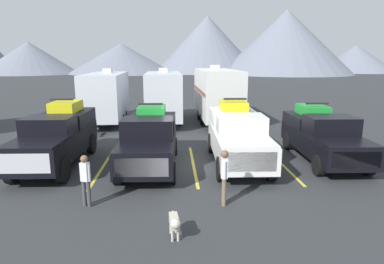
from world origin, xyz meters
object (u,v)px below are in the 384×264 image
pickup_truck_a (58,136)px  pickup_truck_b (150,139)px  pickup_truck_d (322,135)px  person_b (224,174)px  pickup_truck_c (237,135)px  camper_trailer_a (106,95)px  camper_trailer_b (163,95)px  camper_trailer_c (217,93)px  person_a (85,177)px  dog (175,223)px

pickup_truck_a → pickup_truck_b: (3.87, -0.43, -0.09)m
pickup_truck_d → person_b: 6.78m
pickup_truck_b → pickup_truck_c: bearing=3.6°
pickup_truck_a → pickup_truck_c: 7.56m
camper_trailer_a → pickup_truck_b: bearing=-69.8°
pickup_truck_c → camper_trailer_b: (-3.35, 9.11, 0.74)m
camper_trailer_a → camper_trailer_c: size_ratio=0.91×
pickup_truck_b → camper_trailer_c: 10.48m
person_a → dog: (2.66, -2.07, -0.49)m
camper_trailer_a → camper_trailer_c: (7.59, -0.07, 0.12)m
pickup_truck_a → pickup_truck_d: pickup_truck_a is taller
person_b → camper_trailer_a: bearing=113.9°
pickup_truck_a → camper_trailer_b: 9.89m
pickup_truck_b → pickup_truck_a: bearing=173.6°
pickup_truck_a → camper_trailer_c: (7.90, 9.20, 0.83)m
pickup_truck_a → pickup_truck_c: size_ratio=1.00×
camper_trailer_b → pickup_truck_a: bearing=-115.3°
pickup_truck_d → camper_trailer_c: size_ratio=0.65×
pickup_truck_c → pickup_truck_b: bearing=-176.4°
camper_trailer_b → dog: (0.63, -15.28, -1.53)m
pickup_truck_b → pickup_truck_c: (3.69, 0.23, 0.08)m
camper_trailer_b → camper_trailer_c: (3.68, 0.28, 0.10)m
camper_trailer_a → person_b: size_ratio=4.62×
person_a → dog: 3.40m
camper_trailer_c → camper_trailer_b: bearing=-175.6°
person_b → pickup_truck_b: bearing=122.1°
pickup_truck_c → person_b: pickup_truck_c is taller
pickup_truck_b → person_b: bearing=-57.9°
camper_trailer_c → dog: bearing=-101.1°
camper_trailer_c → person_b: (-1.53, -13.61, -1.07)m
camper_trailer_a → camper_trailer_b: (3.91, -0.35, 0.02)m
pickup_truck_b → person_a: pickup_truck_b is taller
camper_trailer_a → person_a: (1.89, -13.56, -1.03)m
pickup_truck_d → pickup_truck_a: bearing=-179.5°
camper_trailer_a → person_b: 15.00m
pickup_truck_a → pickup_truck_c: bearing=-1.5°
pickup_truck_c → camper_trailer_a: 11.95m
pickup_truck_b → person_b: size_ratio=3.18×
pickup_truck_a → pickup_truck_d: size_ratio=1.01×
person_a → dog: bearing=-38.0°
pickup_truck_d → pickup_truck_b: bearing=-175.9°
pickup_truck_a → camper_trailer_b: (4.21, 8.92, 0.73)m
pickup_truck_d → dog: size_ratio=6.65×
pickup_truck_d → camper_trailer_c: 9.80m
person_b → dog: person_b is taller
pickup_truck_c → camper_trailer_a: size_ratio=0.71×
person_b → pickup_truck_c: bearing=74.2°
pickup_truck_a → person_a: pickup_truck_a is taller
camper_trailer_a → camper_trailer_b: size_ratio=1.07×
pickup_truck_c → person_a: pickup_truck_c is taller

